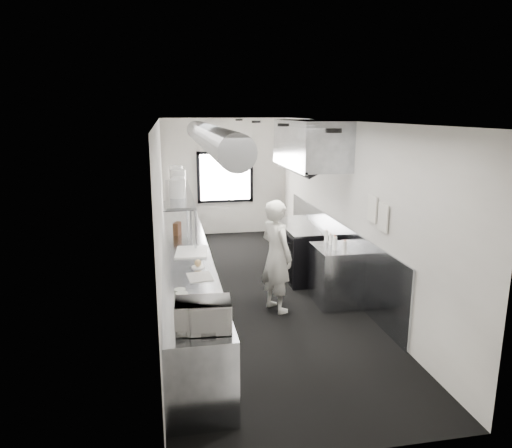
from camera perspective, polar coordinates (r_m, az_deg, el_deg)
name	(u,v)px	position (r m, az deg, el deg)	size (l,w,h in m)	color
floor	(255,291)	(8.11, -0.07, -8.01)	(3.00, 8.00, 0.01)	black
ceiling	(255,121)	(7.55, -0.07, 12.19)	(3.00, 8.00, 0.01)	silver
wall_back	(225,177)	(11.61, -3.72, 5.63)	(3.00, 0.02, 2.80)	silver
wall_front	(346,307)	(4.01, 10.67, -9.68)	(3.00, 0.02, 2.80)	silver
wall_left	(161,213)	(7.59, -11.28, 1.27)	(0.02, 8.00, 2.80)	silver
wall_right	(343,206)	(8.12, 10.41, 2.10)	(0.02, 8.00, 2.80)	silver
wall_cladding	(334,250)	(8.58, 9.33, -3.09)	(0.03, 5.50, 1.10)	gray
hvac_duct	(208,137)	(7.86, -5.72, 10.35)	(0.40, 0.40, 6.40)	gray
service_window	(225,177)	(11.58, -3.70, 5.61)	(1.36, 0.05, 1.25)	white
exhaust_hood	(310,144)	(8.51, 6.42, 9.48)	(0.81, 2.20, 0.88)	gray
prep_counter	(187,280)	(7.37, -8.23, -6.66)	(0.70, 6.00, 0.90)	gray
pass_shelf	(179,193)	(8.54, -9.21, 3.62)	(0.45, 3.00, 0.68)	gray
range	(304,249)	(8.83, 5.73, -3.05)	(0.88, 1.60, 0.94)	black
bottle_station	(336,275)	(7.61, 9.51, -6.04)	(0.65, 0.80, 0.90)	gray
far_work_table	(180,225)	(10.92, -9.13, -0.08)	(0.70, 1.20, 0.90)	gray
notice_sheet_a	(372,209)	(6.98, 13.74, 1.79)	(0.02, 0.28, 0.38)	silver
notice_sheet_b	(383,217)	(6.68, 14.94, 0.77)	(0.02, 0.28, 0.38)	silver
line_cook	(276,256)	(7.12, 2.46, -3.84)	(0.62, 0.41, 1.70)	silver
microwave	(203,315)	(4.67, -6.34, -10.78)	(0.49, 0.37, 0.30)	silver
deli_tub_a	(182,297)	(5.39, -8.82, -8.63)	(0.14, 0.14, 0.10)	silver
deli_tub_b	(180,293)	(5.52, -9.06, -8.13)	(0.13, 0.13, 0.09)	silver
newspaper	(200,277)	(6.12, -6.73, -6.28)	(0.30, 0.37, 0.01)	white
small_plate	(198,267)	(6.49, -6.93, -5.11)	(0.18, 0.18, 0.02)	white
pastry	(198,263)	(6.48, -6.95, -4.65)	(0.10, 0.10, 0.10)	tan
cutting_board	(192,252)	(7.17, -7.71, -3.33)	(0.46, 0.61, 0.02)	white
knife_block	(177,229)	(8.21, -9.40, -0.55)	(0.09, 0.20, 0.21)	#4C2A1B
plate_stack_a	(177,188)	(7.90, -9.39, 4.21)	(0.26, 0.26, 0.31)	white
plate_stack_b	(178,185)	(8.31, -9.27, 4.58)	(0.22, 0.22, 0.28)	white
plate_stack_c	(178,180)	(8.56, -9.32, 5.16)	(0.27, 0.27, 0.38)	white
plate_stack_d	(176,175)	(9.24, -9.51, 5.75)	(0.25, 0.25, 0.38)	white
squeeze_bottle_a	(345,248)	(7.13, 10.55, -2.79)	(0.06, 0.06, 0.19)	white
squeeze_bottle_b	(335,244)	(7.31, 9.39, -2.32)	(0.07, 0.07, 0.20)	white
squeeze_bottle_c	(334,242)	(7.45, 9.35, -2.09)	(0.06, 0.06, 0.18)	white
squeeze_bottle_d	(330,240)	(7.59, 8.89, -1.85)	(0.06, 0.06, 0.17)	white
squeeze_bottle_e	(326,236)	(7.73, 8.40, -1.48)	(0.06, 0.06, 0.19)	white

